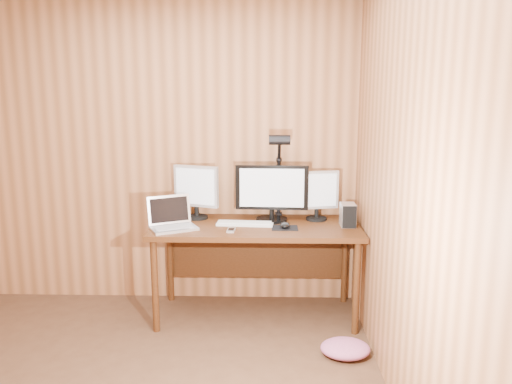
{
  "coord_description": "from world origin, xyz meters",
  "views": [
    {
      "loc": [
        1.03,
        -2.11,
        1.75
      ],
      "look_at": [
        0.93,
        1.58,
        1.02
      ],
      "focal_mm": 35.0,
      "sensor_mm": 36.0,
      "label": 1
    }
  ],
  "objects_px": {
    "speaker": "(350,213)",
    "desk_lamp": "(279,163)",
    "monitor_right": "(317,194)",
    "laptop": "(172,220)",
    "keyboard": "(245,223)",
    "hard_drive": "(348,215)",
    "monitor_center": "(272,192)",
    "monitor_left": "(196,190)",
    "phone": "(231,230)",
    "mouse": "(285,225)",
    "desk": "(256,237)"
  },
  "relations": [
    {
      "from": "speaker",
      "to": "desk_lamp",
      "type": "height_order",
      "value": "desk_lamp"
    },
    {
      "from": "monitor_right",
      "to": "desk_lamp",
      "type": "relative_size",
      "value": 0.55
    },
    {
      "from": "laptop",
      "to": "keyboard",
      "type": "xyz_separation_m",
      "value": [
        0.55,
        0.1,
        -0.05
      ]
    },
    {
      "from": "hard_drive",
      "to": "desk_lamp",
      "type": "height_order",
      "value": "desk_lamp"
    },
    {
      "from": "monitor_center",
      "to": "laptop",
      "type": "bearing_deg",
      "value": -160.45
    },
    {
      "from": "hard_drive",
      "to": "monitor_left",
      "type": "bearing_deg",
      "value": 169.87
    },
    {
      "from": "hard_drive",
      "to": "speaker",
      "type": "relative_size",
      "value": 1.64
    },
    {
      "from": "phone",
      "to": "monitor_right",
      "type": "bearing_deg",
      "value": 31.97
    },
    {
      "from": "mouse",
      "to": "speaker",
      "type": "xyz_separation_m",
      "value": [
        0.54,
        0.29,
        0.03
      ]
    },
    {
      "from": "monitor_right",
      "to": "monitor_left",
      "type": "bearing_deg",
      "value": 166.53
    },
    {
      "from": "monitor_center",
      "to": "monitor_left",
      "type": "xyz_separation_m",
      "value": [
        -0.61,
        0.06,
        -0.0
      ]
    },
    {
      "from": "monitor_left",
      "to": "phone",
      "type": "distance_m",
      "value": 0.54
    },
    {
      "from": "monitor_right",
      "to": "hard_drive",
      "type": "distance_m",
      "value": 0.31
    },
    {
      "from": "hard_drive",
      "to": "monitor_right",
      "type": "bearing_deg",
      "value": 140.38
    },
    {
      "from": "keyboard",
      "to": "desk_lamp",
      "type": "xyz_separation_m",
      "value": [
        0.26,
        0.21,
        0.44
      ]
    },
    {
      "from": "monitor_right",
      "to": "phone",
      "type": "bearing_deg",
      "value": -164.2
    },
    {
      "from": "monitor_left",
      "to": "keyboard",
      "type": "distance_m",
      "value": 0.5
    },
    {
      "from": "monitor_left",
      "to": "speaker",
      "type": "relative_size",
      "value": 4.05
    },
    {
      "from": "monitor_right",
      "to": "mouse",
      "type": "xyz_separation_m",
      "value": [
        -0.26,
        -0.26,
        -0.19
      ]
    },
    {
      "from": "desk",
      "to": "monitor_center",
      "type": "relative_size",
      "value": 2.78
    },
    {
      "from": "phone",
      "to": "desk_lamp",
      "type": "xyz_separation_m",
      "value": [
        0.36,
        0.4,
        0.44
      ]
    },
    {
      "from": "laptop",
      "to": "monitor_left",
      "type": "bearing_deg",
      "value": 36.62
    },
    {
      "from": "phone",
      "to": "desk_lamp",
      "type": "relative_size",
      "value": 0.16
    },
    {
      "from": "desk",
      "to": "laptop",
      "type": "height_order",
      "value": "laptop"
    },
    {
      "from": "desk",
      "to": "desk_lamp",
      "type": "relative_size",
      "value": 2.2
    },
    {
      "from": "monitor_center",
      "to": "keyboard",
      "type": "height_order",
      "value": "monitor_center"
    },
    {
      "from": "monitor_right",
      "to": "hard_drive",
      "type": "bearing_deg",
      "value": -51.3
    },
    {
      "from": "monitor_center",
      "to": "monitor_left",
      "type": "bearing_deg",
      "value": 176.86
    },
    {
      "from": "monitor_right",
      "to": "laptop",
      "type": "distance_m",
      "value": 1.16
    },
    {
      "from": "laptop",
      "to": "hard_drive",
      "type": "xyz_separation_m",
      "value": [
        1.34,
        0.09,
        0.03
      ]
    },
    {
      "from": "keyboard",
      "to": "desk_lamp",
      "type": "bearing_deg",
      "value": 43.29
    },
    {
      "from": "monitor_right",
      "to": "desk_lamp",
      "type": "xyz_separation_m",
      "value": [
        -0.3,
        0.05,
        0.24
      ]
    },
    {
      "from": "speaker",
      "to": "monitor_center",
      "type": "bearing_deg",
      "value": -173.71
    },
    {
      "from": "desk",
      "to": "keyboard",
      "type": "bearing_deg",
      "value": -141.13
    },
    {
      "from": "mouse",
      "to": "desk_lamp",
      "type": "xyz_separation_m",
      "value": [
        -0.04,
        0.31,
        0.43
      ]
    },
    {
      "from": "desk",
      "to": "monitor_left",
      "type": "relative_size",
      "value": 3.69
    },
    {
      "from": "speaker",
      "to": "laptop",
      "type": "bearing_deg",
      "value": -167.7
    },
    {
      "from": "phone",
      "to": "speaker",
      "type": "relative_size",
      "value": 1.07
    },
    {
      "from": "keyboard",
      "to": "laptop",
      "type": "bearing_deg",
      "value": -165.16
    },
    {
      "from": "monitor_center",
      "to": "desk_lamp",
      "type": "bearing_deg",
      "value": 57.6
    },
    {
      "from": "desk_lamp",
      "to": "hard_drive",
      "type": "bearing_deg",
      "value": -20.22
    },
    {
      "from": "desk",
      "to": "hard_drive",
      "type": "xyz_separation_m",
      "value": [
        0.7,
        -0.08,
        0.21
      ]
    },
    {
      "from": "monitor_right",
      "to": "speaker",
      "type": "height_order",
      "value": "monitor_right"
    },
    {
      "from": "speaker",
      "to": "keyboard",
      "type": "bearing_deg",
      "value": -166.58
    },
    {
      "from": "mouse",
      "to": "desk_lamp",
      "type": "relative_size",
      "value": 0.16
    },
    {
      "from": "monitor_center",
      "to": "phone",
      "type": "xyz_separation_m",
      "value": [
        -0.3,
        -0.31,
        -0.23
      ]
    },
    {
      "from": "desk",
      "to": "mouse",
      "type": "xyz_separation_m",
      "value": [
        0.22,
        -0.16,
        0.15
      ]
    },
    {
      "from": "speaker",
      "to": "phone",
      "type": "bearing_deg",
      "value": -157.69
    },
    {
      "from": "mouse",
      "to": "speaker",
      "type": "distance_m",
      "value": 0.61
    },
    {
      "from": "phone",
      "to": "desk",
      "type": "bearing_deg",
      "value": 58.61
    }
  ]
}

